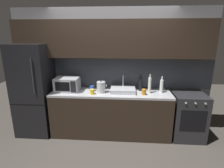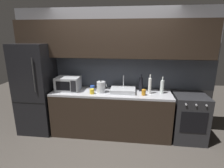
{
  "view_description": "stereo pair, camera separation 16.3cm",
  "coord_description": "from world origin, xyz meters",
  "px_view_note": "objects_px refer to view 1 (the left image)",
  "views": [
    {
      "loc": [
        0.27,
        -2.39,
        1.98
      ],
      "look_at": [
        0.02,
        0.9,
        1.06
      ],
      "focal_mm": 28.53,
      "sensor_mm": 36.0,
      "label": 1
    },
    {
      "loc": [
        0.43,
        -2.37,
        1.98
      ],
      "look_at": [
        0.02,
        0.9,
        1.06
      ],
      "focal_mm": 28.53,
      "sensor_mm": 36.0,
      "label": 2
    }
  ],
  "objects_px": {
    "oven_range": "(187,116)",
    "wine_bottle_dark": "(140,84)",
    "mug_yellow": "(92,92)",
    "mug_blue": "(92,88)",
    "microwave": "(67,84)",
    "wine_bottle_clear": "(162,86)",
    "refrigerator": "(34,90)",
    "wine_bottle_white": "(150,85)",
    "mug_amber": "(144,92)",
    "kettle": "(101,87)"
  },
  "relations": [
    {
      "from": "microwave",
      "to": "mug_blue",
      "type": "bearing_deg",
      "value": 5.68
    },
    {
      "from": "oven_range",
      "to": "mug_amber",
      "type": "height_order",
      "value": "mug_amber"
    },
    {
      "from": "mug_yellow",
      "to": "mug_blue",
      "type": "bearing_deg",
      "value": 101.32
    },
    {
      "from": "microwave",
      "to": "wine_bottle_white",
      "type": "xyz_separation_m",
      "value": [
        1.6,
        -0.01,
        0.02
      ]
    },
    {
      "from": "microwave",
      "to": "wine_bottle_dark",
      "type": "height_order",
      "value": "wine_bottle_dark"
    },
    {
      "from": "oven_range",
      "to": "mug_amber",
      "type": "bearing_deg",
      "value": -172.91
    },
    {
      "from": "oven_range",
      "to": "wine_bottle_dark",
      "type": "xyz_separation_m",
      "value": [
        -0.92,
        0.15,
        0.59
      ]
    },
    {
      "from": "wine_bottle_dark",
      "to": "mug_blue",
      "type": "bearing_deg",
      "value": -175.25
    },
    {
      "from": "refrigerator",
      "to": "wine_bottle_clear",
      "type": "height_order",
      "value": "refrigerator"
    },
    {
      "from": "wine_bottle_white",
      "to": "mug_amber",
      "type": "xyz_separation_m",
      "value": [
        -0.11,
        -0.11,
        -0.1
      ]
    },
    {
      "from": "microwave",
      "to": "mug_yellow",
      "type": "bearing_deg",
      "value": -17.58
    },
    {
      "from": "refrigerator",
      "to": "kettle",
      "type": "distance_m",
      "value": 1.36
    },
    {
      "from": "mug_yellow",
      "to": "wine_bottle_dark",
      "type": "bearing_deg",
      "value": 17.72
    },
    {
      "from": "microwave",
      "to": "wine_bottle_clear",
      "type": "height_order",
      "value": "wine_bottle_clear"
    },
    {
      "from": "wine_bottle_white",
      "to": "mug_blue",
      "type": "height_order",
      "value": "wine_bottle_white"
    },
    {
      "from": "mug_amber",
      "to": "mug_blue",
      "type": "height_order",
      "value": "mug_amber"
    },
    {
      "from": "refrigerator",
      "to": "oven_range",
      "type": "xyz_separation_m",
      "value": [
        3.05,
        -0.0,
        -0.46
      ]
    },
    {
      "from": "refrigerator",
      "to": "wine_bottle_dark",
      "type": "relative_size",
      "value": 5.35
    },
    {
      "from": "wine_bottle_white",
      "to": "refrigerator",
      "type": "bearing_deg",
      "value": -179.9
    },
    {
      "from": "kettle",
      "to": "mug_yellow",
      "type": "relative_size",
      "value": 2.5
    },
    {
      "from": "wine_bottle_clear",
      "to": "wine_bottle_dark",
      "type": "bearing_deg",
      "value": 165.69
    },
    {
      "from": "oven_range",
      "to": "mug_yellow",
      "type": "height_order",
      "value": "mug_yellow"
    },
    {
      "from": "microwave",
      "to": "refrigerator",
      "type": "bearing_deg",
      "value": -178.45
    },
    {
      "from": "oven_range",
      "to": "wine_bottle_clear",
      "type": "relative_size",
      "value": 2.81
    },
    {
      "from": "refrigerator",
      "to": "mug_yellow",
      "type": "xyz_separation_m",
      "value": [
        1.2,
        -0.15,
        0.04
      ]
    },
    {
      "from": "mug_blue",
      "to": "wine_bottle_white",
      "type": "bearing_deg",
      "value": -3.18
    },
    {
      "from": "wine_bottle_white",
      "to": "mug_yellow",
      "type": "bearing_deg",
      "value": -172.01
    },
    {
      "from": "kettle",
      "to": "wine_bottle_clear",
      "type": "relative_size",
      "value": 0.75
    },
    {
      "from": "microwave",
      "to": "wine_bottle_dark",
      "type": "relative_size",
      "value": 1.35
    },
    {
      "from": "refrigerator",
      "to": "wine_bottle_white",
      "type": "xyz_separation_m",
      "value": [
        2.28,
        0.0,
        0.15
      ]
    },
    {
      "from": "kettle",
      "to": "mug_blue",
      "type": "xyz_separation_m",
      "value": [
        -0.2,
        0.11,
        -0.06
      ]
    },
    {
      "from": "oven_range",
      "to": "kettle",
      "type": "bearing_deg",
      "value": -178.59
    },
    {
      "from": "refrigerator",
      "to": "mug_blue",
      "type": "distance_m",
      "value": 1.16
    },
    {
      "from": "microwave",
      "to": "wine_bottle_white",
      "type": "distance_m",
      "value": 1.6
    },
    {
      "from": "wine_bottle_dark",
      "to": "wine_bottle_clear",
      "type": "xyz_separation_m",
      "value": [
        0.39,
        -0.1,
        -0.01
      ]
    },
    {
      "from": "oven_range",
      "to": "mug_amber",
      "type": "xyz_separation_m",
      "value": [
        -0.88,
        -0.11,
        0.5
      ]
    },
    {
      "from": "wine_bottle_clear",
      "to": "mug_amber",
      "type": "bearing_deg",
      "value": -155.73
    },
    {
      "from": "kettle",
      "to": "wine_bottle_dark",
      "type": "bearing_deg",
      "value": 13.89
    },
    {
      "from": "oven_range",
      "to": "wine_bottle_clear",
      "type": "height_order",
      "value": "wine_bottle_clear"
    },
    {
      "from": "oven_range",
      "to": "mug_yellow",
      "type": "distance_m",
      "value": 1.91
    },
    {
      "from": "refrigerator",
      "to": "kettle",
      "type": "relative_size",
      "value": 7.61
    },
    {
      "from": "wine_bottle_clear",
      "to": "refrigerator",
      "type": "bearing_deg",
      "value": -178.95
    },
    {
      "from": "oven_range",
      "to": "mug_yellow",
      "type": "bearing_deg",
      "value": -175.46
    },
    {
      "from": "wine_bottle_dark",
      "to": "microwave",
      "type": "bearing_deg",
      "value": -174.94
    },
    {
      "from": "refrigerator",
      "to": "wine_bottle_dark",
      "type": "xyz_separation_m",
      "value": [
        2.12,
        0.15,
        0.13
      ]
    },
    {
      "from": "wine_bottle_white",
      "to": "mug_yellow",
      "type": "height_order",
      "value": "wine_bottle_white"
    },
    {
      "from": "microwave",
      "to": "mug_amber",
      "type": "relative_size",
      "value": 4.29
    },
    {
      "from": "oven_range",
      "to": "mug_blue",
      "type": "xyz_separation_m",
      "value": [
        -1.89,
        0.07,
        0.5
      ]
    },
    {
      "from": "refrigerator",
      "to": "mug_amber",
      "type": "relative_size",
      "value": 16.94
    },
    {
      "from": "oven_range",
      "to": "mug_yellow",
      "type": "relative_size",
      "value": 9.43
    }
  ]
}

